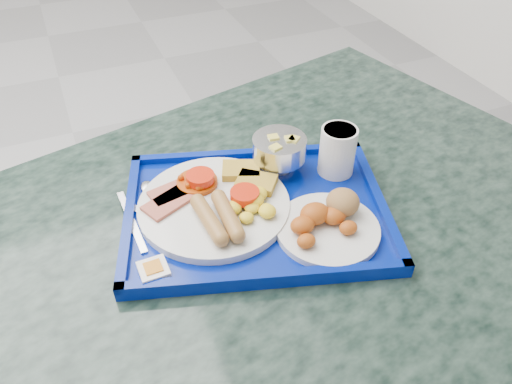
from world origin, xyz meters
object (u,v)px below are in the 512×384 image
bread_plate (328,221)px  juice_cup (338,149)px  main_plate (219,202)px  fruit_bowl (279,149)px  table (260,300)px  tray (256,211)px

bread_plate → juice_cup: bearing=55.8°
main_plate → fruit_bowl: 0.16m
fruit_bowl → juice_cup: (0.10, -0.05, 0.00)m
table → main_plate: size_ratio=5.51×
main_plate → juice_cup: size_ratio=2.81×
bread_plate → table: bearing=145.6°
main_plate → bread_plate: (0.15, -0.12, 0.00)m
table → fruit_bowl: (0.09, 0.12, 0.27)m
fruit_bowl → juice_cup: juice_cup is taller
main_plate → fruit_bowl: (0.15, 0.06, 0.03)m
main_plate → juice_cup: bearing=3.3°
table → tray: (0.00, 0.03, 0.22)m
main_plate → juice_cup: (0.25, 0.01, 0.04)m
table → bread_plate: size_ratio=8.44×
tray → fruit_bowl: fruit_bowl is taller
table → juice_cup: juice_cup is taller
main_plate → bread_plate: 0.20m
tray → fruit_bowl: size_ratio=5.22×
tray → juice_cup: bearing=12.8°
main_plate → bread_plate: bread_plate is taller
table → tray: 0.22m
table → fruit_bowl: size_ratio=14.34×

